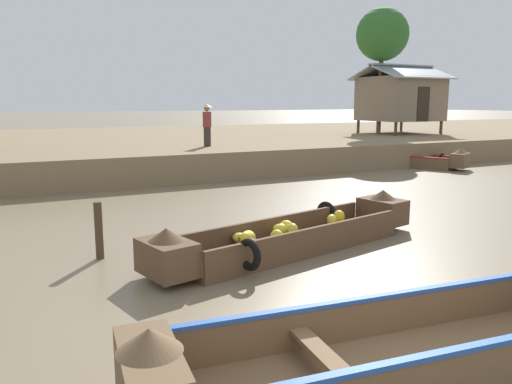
# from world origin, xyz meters

# --- Properties ---
(ground_plane) EXTENTS (300.00, 300.00, 0.00)m
(ground_plane) POSITION_xyz_m (0.00, 10.00, 0.00)
(ground_plane) COLOR #7A6B51
(riverbank_strip) EXTENTS (160.00, 20.00, 1.02)m
(riverbank_strip) POSITION_xyz_m (0.00, 22.98, 0.51)
(riverbank_strip) COLOR #7F6B4C
(riverbank_strip) RESTS_ON ground
(banana_boat) EXTENTS (6.05, 2.49, 0.85)m
(banana_boat) POSITION_xyz_m (1.43, 4.85, 0.29)
(banana_boat) COLOR brown
(banana_boat) RESTS_ON ground
(viewer_boat) EXTENTS (5.95, 1.92, 0.91)m
(viewer_boat) POSITION_xyz_m (0.31, 0.55, 0.29)
(viewer_boat) COLOR brown
(viewer_boat) RESTS_ON ground
(fishing_skiff_distant) EXTENTS (3.08, 4.99, 0.89)m
(fishing_skiff_distant) POSITION_xyz_m (12.31, 13.57, 0.31)
(fishing_skiff_distant) COLOR brown
(fishing_skiff_distant) RESTS_ON ground
(stilt_house_right) EXTENTS (4.31, 4.00, 3.76)m
(stilt_house_right) POSITION_xyz_m (16.64, 18.87, 2.99)
(stilt_house_right) COLOR #4C3826
(stilt_house_right) RESTS_ON riverbank_strip
(palm_tree_mid) EXTENTS (2.78, 2.78, 6.66)m
(palm_tree_mid) POSITION_xyz_m (15.27, 18.95, 6.25)
(palm_tree_mid) COLOR brown
(palm_tree_mid) RESTS_ON riverbank_strip
(vendor_person) EXTENTS (0.44, 0.44, 1.66)m
(vendor_person) POSITION_xyz_m (3.97, 15.72, 1.94)
(vendor_person) COLOR #332D28
(vendor_person) RESTS_ON riverbank_strip
(mooring_post) EXTENTS (0.14, 0.14, 1.02)m
(mooring_post) POSITION_xyz_m (-1.89, 5.94, 0.51)
(mooring_post) COLOR #423323
(mooring_post) RESTS_ON ground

